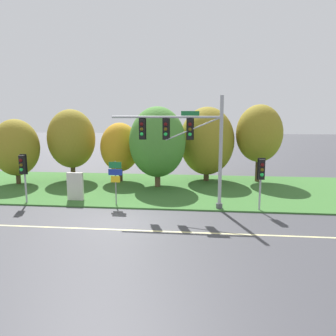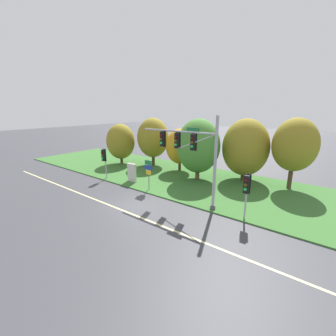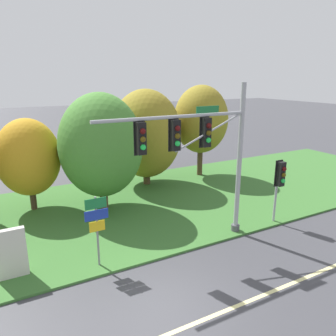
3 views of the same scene
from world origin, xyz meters
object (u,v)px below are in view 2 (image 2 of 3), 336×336
pedestrian_signal_near_kerb (246,187)px  tree_nearest_road (121,142)px  tree_right_far (295,145)px  info_kiosk (132,173)px  pedestrian_signal_further_along (104,157)px  tree_left_of_mast (153,138)px  tree_mid_verge (198,146)px  route_sign_post (148,170)px  tree_behind_signpost (180,146)px  tree_tall_centre (245,148)px  traffic_signal_mast (190,149)px

pedestrian_signal_near_kerb → tree_nearest_road: (-18.97, 5.79, 0.69)m
tree_right_far → info_kiosk: bearing=-150.2°
pedestrian_signal_further_along → tree_right_far: bearing=28.0°
tree_left_of_mast → info_kiosk: (2.86, -6.69, -2.71)m
tree_right_far → pedestrian_signal_further_along: bearing=-152.0°
tree_nearest_road → tree_right_far: (20.24, 3.09, 1.11)m
pedestrian_signal_further_along → tree_left_of_mast: bearing=88.6°
pedestrian_signal_near_kerb → tree_nearest_road: 19.85m
tree_left_of_mast → tree_mid_verge: size_ratio=0.97×
pedestrian_signal_further_along → tree_left_of_mast: 7.87m
tree_left_of_mast → tree_mid_verge: tree_mid_verge is taller
pedestrian_signal_near_kerb → route_sign_post: 9.14m
tree_behind_signpost → tree_right_far: size_ratio=0.77×
pedestrian_signal_further_along → tree_behind_signpost: 8.90m
tree_left_of_mast → tree_mid_verge: (7.88, -1.90, -0.05)m
pedestrian_signal_near_kerb → tree_right_far: size_ratio=0.49×
tree_tall_centre → info_kiosk: (-8.98, -7.61, -2.53)m
route_sign_post → tree_tall_centre: (5.95, 8.37, 1.59)m
tree_left_of_mast → tree_mid_verge: 8.11m
pedestrian_signal_near_kerb → info_kiosk: pedestrian_signal_near_kerb is taller
route_sign_post → tree_right_far: 13.57m
tree_mid_verge → tree_right_far: 8.90m
pedestrian_signal_further_along → tree_tall_centre: bearing=35.8°
pedestrian_signal_near_kerb → tree_mid_verge: tree_mid_verge is taller
pedestrian_signal_further_along → route_sign_post: (6.08, 0.32, -0.49)m
tree_left_of_mast → tree_tall_centre: bearing=4.5°
pedestrian_signal_further_along → tree_nearest_road: 6.84m
traffic_signal_mast → route_sign_post: traffic_signal_mast is taller
tree_nearest_road → tree_mid_verge: size_ratio=0.84×
tree_mid_verge → tree_tall_centre: bearing=35.5°
pedestrian_signal_further_along → tree_mid_verge: bearing=36.0°
route_sign_post → tree_nearest_road: 11.28m
info_kiosk → tree_behind_signpost: bearing=77.0°
tree_left_of_mast → tree_tall_centre: 11.88m
pedestrian_signal_near_kerb → tree_behind_signpost: 13.17m
info_kiosk → tree_tall_centre: bearing=40.3°
tree_behind_signpost → tree_tall_centre: size_ratio=0.79×
tree_left_of_mast → pedestrian_signal_near_kerb: bearing=-27.7°
route_sign_post → tree_left_of_mast: (-5.89, 7.44, 1.77)m
pedestrian_signal_further_along → tree_left_of_mast: size_ratio=0.52×
pedestrian_signal_further_along → tree_nearest_road: (-3.78, 5.67, 0.68)m
traffic_signal_mast → tree_left_of_mast: traffic_signal_mast is taller
tree_nearest_road → tree_left_of_mast: 4.52m
traffic_signal_mast → route_sign_post: bearing=177.5°
info_kiosk → route_sign_post: bearing=-14.0°
tree_mid_verge → tree_right_far: (8.39, 2.90, 0.56)m
tree_right_far → pedestrian_signal_near_kerb: bearing=-98.1°
tree_behind_signpost → tree_right_far: tree_right_far is taller
pedestrian_signal_near_kerb → tree_right_far: tree_right_far is taller
pedestrian_signal_further_along → pedestrian_signal_near_kerb: bearing=-0.5°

